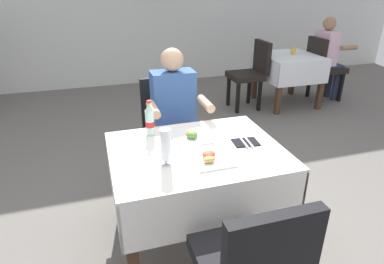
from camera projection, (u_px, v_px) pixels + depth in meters
The scene contains 14 objects.
ground_plane at pixel (219, 248), 2.39m from camera, with size 11.00×11.00×0.00m, color #66605B.
main_dining_table at pixel (196, 171), 2.25m from camera, with size 1.12×0.88×0.74m.
chair_far_diner_seat at pixel (168, 126), 2.97m from camera, with size 0.44×0.50×0.97m.
seated_diner_far at pixel (175, 114), 2.82m from camera, with size 0.50×0.46×1.26m.
plate_near_camera at pixel (211, 158), 2.03m from camera, with size 0.23×0.23×0.05m.
plate_far_diner at pixel (191, 136), 2.31m from camera, with size 0.25×0.25×0.07m.
beer_glass_left at pixel (166, 147), 1.95m from camera, with size 0.07×0.07×0.23m.
cola_bottle_primary at pixel (150, 120), 2.33m from camera, with size 0.06×0.06×0.26m.
napkin_cutlery_set at pixel (246, 142), 2.26m from camera, with size 0.18×0.19×0.01m.
background_dining_table at pixel (288, 68), 4.92m from camera, with size 0.81×0.85×0.74m.
background_chair_left at pixel (251, 71), 4.76m from camera, with size 0.50×0.44×0.97m.
background_chair_right at pixel (323, 65), 5.08m from camera, with size 0.50×0.44×0.97m.
background_patron at pixel (328, 55), 5.03m from camera, with size 0.46×0.50×1.26m.
background_table_tumbler at pixel (293, 51), 4.85m from camera, with size 0.06×0.06×0.11m, color gold.
Camera 1 is at (-0.71, -1.68, 1.76)m, focal length 30.97 mm.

